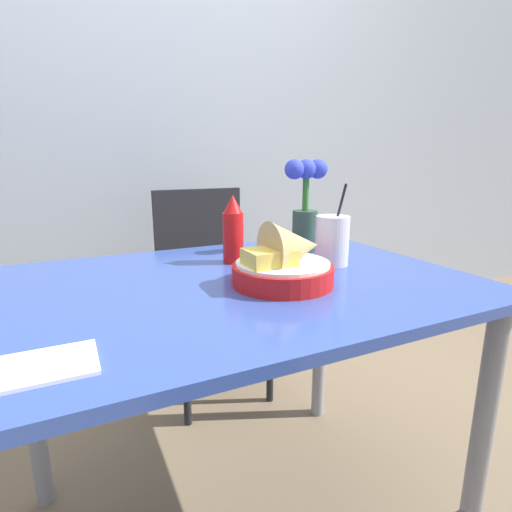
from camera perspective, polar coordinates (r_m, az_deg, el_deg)
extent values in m
cube|color=#9EA8B7|center=(2.18, -17.28, 20.46)|extent=(7.00, 0.06, 2.60)
cube|color=#334C9E|center=(0.97, -2.83, -4.08)|extent=(1.12, 0.80, 0.02)
cylinder|color=gray|center=(1.20, 29.50, -21.86)|extent=(0.05, 0.05, 0.71)
cylinder|color=gray|center=(1.37, -29.47, -17.20)|extent=(0.05, 0.05, 0.71)
cylinder|color=gray|center=(1.61, 9.17, -10.83)|extent=(0.05, 0.05, 0.71)
cylinder|color=black|center=(1.62, -9.77, -16.49)|extent=(0.03, 0.03, 0.42)
cylinder|color=black|center=(1.74, 2.03, -14.09)|extent=(0.03, 0.03, 0.42)
cylinder|color=black|center=(1.93, -12.84, -11.46)|extent=(0.03, 0.03, 0.42)
cylinder|color=black|center=(2.03, -2.79, -9.83)|extent=(0.03, 0.03, 0.42)
cube|color=black|center=(1.74, -6.02, -6.31)|extent=(0.40, 0.40, 0.02)
cube|color=black|center=(1.84, -8.17, 2.42)|extent=(0.40, 0.03, 0.45)
cylinder|color=red|center=(0.93, 3.81, -2.67)|extent=(0.24, 0.24, 0.05)
cylinder|color=white|center=(0.92, 3.84, -1.05)|extent=(0.22, 0.22, 0.01)
cone|color=tan|center=(0.93, 5.46, 1.24)|extent=(0.13, 0.13, 0.13)
cube|color=#E5C14C|center=(0.89, 1.92, -0.40)|extent=(0.11, 0.08, 0.04)
cylinder|color=red|center=(1.12, -3.27, 2.60)|extent=(0.06, 0.06, 0.14)
cone|color=red|center=(1.10, -3.34, 7.46)|extent=(0.05, 0.05, 0.05)
cylinder|color=silver|center=(1.11, 10.81, 2.18)|extent=(0.09, 0.09, 0.13)
cylinder|color=black|center=(1.11, 10.79, 1.64)|extent=(0.08, 0.08, 0.11)
cylinder|color=black|center=(1.11, 11.53, 5.31)|extent=(0.01, 0.07, 0.19)
cylinder|color=#2D4738|center=(1.28, 6.96, 3.61)|extent=(0.08, 0.08, 0.13)
cylinder|color=#33722D|center=(1.26, 7.12, 9.05)|extent=(0.02, 0.02, 0.11)
sphere|color=blue|center=(1.26, 7.21, 12.21)|extent=(0.06, 0.06, 0.06)
sphere|color=blue|center=(1.23, 5.52, 12.23)|extent=(0.06, 0.06, 0.06)
sphere|color=blue|center=(1.28, 8.84, 12.18)|extent=(0.06, 0.06, 0.06)
cube|color=white|center=(0.65, -27.80, -13.67)|extent=(0.14, 0.11, 0.01)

